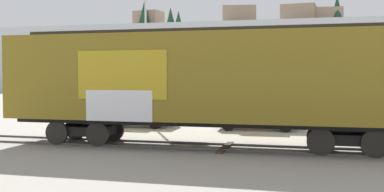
# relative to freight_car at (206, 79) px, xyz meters

# --- Properties ---
(ground_plane) EXTENTS (260.00, 260.00, 0.00)m
(ground_plane) POSITION_rel_freight_car_xyz_m (-0.88, 0.00, -2.53)
(ground_plane) COLOR gray
(track) EXTENTS (60.01, 2.82, 0.08)m
(track) POSITION_rel_freight_car_xyz_m (-0.81, 0.01, -2.49)
(track) COLOR #4C4742
(track) RESTS_ON ground_plane
(freight_car) EXTENTS (15.17, 2.98, 4.41)m
(freight_car) POSITION_rel_freight_car_xyz_m (0.00, 0.00, 0.00)
(freight_car) COLOR olive
(freight_car) RESTS_ON ground_plane
(flagpole) EXTENTS (1.61, 0.25, 8.51)m
(flagpole) POSITION_rel_freight_car_xyz_m (-5.29, 9.05, 2.96)
(flagpole) COLOR silver
(flagpole) RESTS_ON ground_plane
(hillside) EXTENTS (126.42, 34.39, 15.71)m
(hillside) POSITION_rel_freight_car_xyz_m (-0.91, 71.40, 3.21)
(hillside) COLOR silver
(hillside) RESTS_ON ground_plane
(parked_car_silver) EXTENTS (4.01, 2.02, 1.54)m
(parked_car_silver) POSITION_rel_freight_car_xyz_m (-5.12, 6.01, -1.74)
(parked_car_silver) COLOR #B7BABF
(parked_car_silver) RESTS_ON ground_plane
(parked_car_white) EXTENTS (4.06, 2.08, 1.75)m
(parked_car_white) POSITION_rel_freight_car_xyz_m (1.22, 6.18, -1.65)
(parked_car_white) COLOR silver
(parked_car_white) RESTS_ON ground_plane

